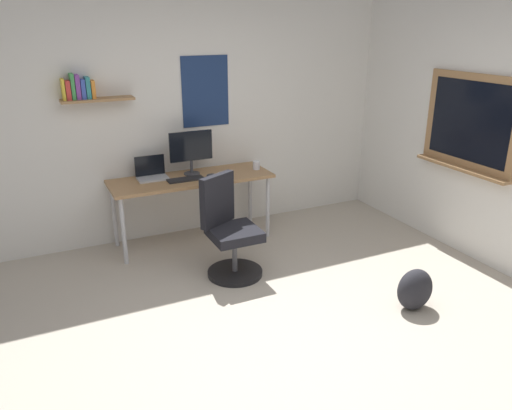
% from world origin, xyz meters
% --- Properties ---
extents(ground_plane, '(5.20, 5.20, 0.00)m').
position_xyz_m(ground_plane, '(0.00, 0.00, 0.00)').
color(ground_plane, '#ADA393').
rests_on(ground_plane, ground).
extents(wall_back, '(5.00, 0.30, 2.60)m').
position_xyz_m(wall_back, '(-0.01, 2.45, 1.30)').
color(wall_back, silver).
rests_on(wall_back, ground).
extents(desk, '(1.68, 0.59, 0.72)m').
position_xyz_m(desk, '(-0.01, 2.08, 0.66)').
color(desk, '#997047').
rests_on(desk, ground).
extents(office_chair, '(0.55, 0.56, 0.95)m').
position_xyz_m(office_chair, '(0.06, 1.23, 0.41)').
color(office_chair, black).
rests_on(office_chair, ground).
extents(laptop, '(0.31, 0.21, 0.23)m').
position_xyz_m(laptop, '(-0.39, 2.22, 0.78)').
color(laptop, '#ADAFB5').
rests_on(laptop, desk).
extents(monitor_primary, '(0.46, 0.17, 0.46)m').
position_xyz_m(monitor_primary, '(0.03, 2.17, 0.99)').
color(monitor_primary, '#38383D').
rests_on(monitor_primary, desk).
extents(keyboard, '(0.37, 0.13, 0.02)m').
position_xyz_m(keyboard, '(-0.10, 2.00, 0.73)').
color(keyboard, black).
rests_on(keyboard, desk).
extents(computer_mouse, '(0.10, 0.06, 0.03)m').
position_xyz_m(computer_mouse, '(0.18, 2.00, 0.74)').
color(computer_mouse, '#262628').
rests_on(computer_mouse, desk).
extents(coffee_mug, '(0.08, 0.08, 0.09)m').
position_xyz_m(coffee_mug, '(0.73, 2.05, 0.77)').
color(coffee_mug, silver).
rests_on(coffee_mug, desk).
extents(backpack, '(0.32, 0.22, 0.36)m').
position_xyz_m(backpack, '(1.20, -0.01, 0.18)').
color(backpack, '#232328').
rests_on(backpack, ground).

